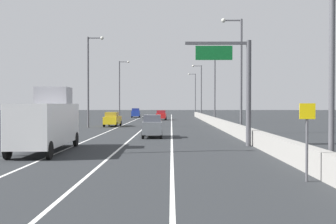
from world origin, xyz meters
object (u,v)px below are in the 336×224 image
Objects in this scene: lamp_post_right_third at (213,82)px; car_gray_1 at (152,126)px; lamp_post_left_far at (121,86)px; car_red_3 at (161,115)px; lamp_post_right_fourth at (200,88)px; lamp_post_right_near at (327,17)px; car_yellow_2 at (112,119)px; box_truck at (47,122)px; lamp_post_right_fifth at (194,92)px; lamp_post_right_second at (239,69)px; speed_advisory_sign at (307,136)px; car_blue_0 at (136,113)px; overhead_sign_gantry at (238,80)px; lamp_post_left_mid at (90,76)px.

lamp_post_right_third is 2.83× the size of car_gray_1.
lamp_post_left_far is 2.83× the size of car_red_3.
lamp_post_right_fourth is 15.38m from car_red_3.
lamp_post_left_far is (-16.56, 64.92, 0.00)m from lamp_post_right_near.
car_yellow_2 is 0.55× the size of box_truck.
car_yellow_2 is 1.13× the size of car_red_3.
lamp_post_right_third is at bearing 35.08° from car_yellow_2.
lamp_post_right_second is at bearing -89.71° from lamp_post_right_fifth.
speed_advisory_sign is 68.36m from lamp_post_left_far.
lamp_post_left_far is at bearing 104.31° from lamp_post_right_near.
lamp_post_right_fourth reaches higher than speed_advisory_sign.
lamp_post_right_near is 78.73m from car_blue_0.
lamp_post_right_near is at bearing -81.82° from overhead_sign_gantry.
box_truck is (0.21, -30.33, 0.90)m from car_yellow_2.
overhead_sign_gantry is 1.61× the size of car_yellow_2.
lamp_post_right_third is at bearing -89.09° from lamp_post_right_fourth.
car_blue_0 is 68.74m from box_truck.
car_gray_1 is (-8.04, -53.89, -5.58)m from lamp_post_right_fourth.
lamp_post_right_fifth is 26.17m from car_blue_0.
speed_advisory_sign is 99.86m from lamp_post_right_fifth.
lamp_post_left_far reaches higher than box_truck.
lamp_post_right_second is 1.00× the size of lamp_post_right_fourth.
lamp_post_right_near reaches higher than car_blue_0.
car_blue_0 is (-14.60, 77.17, -5.54)m from lamp_post_right_near.
lamp_post_right_near and lamp_post_left_far have the same top height.
lamp_post_right_third is 16.50m from car_red_3.
speed_advisory_sign reaches higher than car_gray_1.
car_blue_0 reaches higher than car_yellow_2.
lamp_post_right_fifth is at bearing 55.27° from car_blue_0.
lamp_post_right_second is (0.34, 24.55, 0.00)m from lamp_post_right_near.
lamp_post_left_far is (0.31, 29.46, 0.00)m from lamp_post_left_mid.
lamp_post_right_near is 41.76m from car_yellow_2.
lamp_post_right_second is 73.65m from lamp_post_right_fifth.
lamp_post_right_second reaches higher than car_red_3.
lamp_post_right_near is at bearing -82.29° from car_red_3.
lamp_post_right_third is at bearing -89.67° from lamp_post_right_fifth.
car_blue_0 is (-14.57, -21.02, -5.54)m from lamp_post_right_fifth.
lamp_post_right_fifth reaches higher than car_red_3.
lamp_post_right_fourth is (-0.49, 49.10, 0.00)m from lamp_post_right_second.
lamp_post_right_second is 2.51× the size of car_yellow_2.
lamp_post_left_far reaches higher than car_gray_1.
lamp_post_right_fourth is 1.00× the size of lamp_post_left_far.
lamp_post_right_third is (-0.10, 24.55, 0.00)m from lamp_post_right_second.
speed_advisory_sign is at bearing -90.87° from lamp_post_right_fourth.
lamp_post_left_far is at bearing 100.50° from car_gray_1.
lamp_post_right_fourth is at bearing 66.35° from lamp_post_left_mid.
overhead_sign_gantry reaches higher than car_blue_0.
lamp_post_left_far reaches higher than car_red_3.
lamp_post_right_fifth is 1.37× the size of box_truck.
lamp_post_right_near is 66.99m from lamp_post_left_far.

